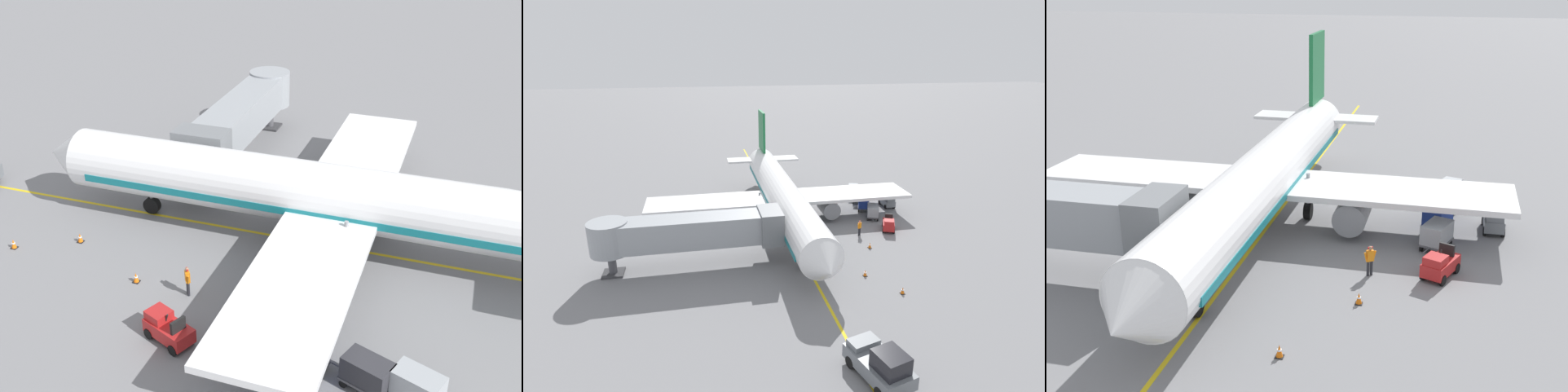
% 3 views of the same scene
% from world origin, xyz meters
% --- Properties ---
extents(ground_plane, '(400.00, 400.00, 0.00)m').
position_xyz_m(ground_plane, '(0.00, 0.00, 0.00)').
color(ground_plane, slate).
extents(gate_lead_in_line, '(0.24, 80.00, 0.01)m').
position_xyz_m(gate_lead_in_line, '(0.00, 0.00, 0.00)').
color(gate_lead_in_line, gold).
rests_on(gate_lead_in_line, ground).
extents(parked_airliner, '(30.03, 37.22, 10.63)m').
position_xyz_m(parked_airliner, '(0.12, -1.11, 3.19)').
color(parked_airliner, white).
rests_on(parked_airliner, ground).
extents(jet_bridge, '(16.72, 3.50, 4.98)m').
position_xyz_m(jet_bridge, '(10.33, 7.95, 3.46)').
color(jet_bridge, '#93999E').
rests_on(jet_bridge, ground).
extents(pushback_tractor, '(3.27, 4.82, 2.40)m').
position_xyz_m(pushback_tractor, '(-0.65, 24.65, 1.10)').
color(pushback_tractor, slate).
rests_on(pushback_tractor, ground).
extents(baggage_tug_lead, '(1.31, 2.51, 1.62)m').
position_xyz_m(baggage_tug_lead, '(-13.83, -3.31, 0.71)').
color(baggage_tug_lead, slate).
rests_on(baggage_tug_lead, ground).
extents(baggage_tug_trailing, '(2.08, 2.77, 1.62)m').
position_xyz_m(baggage_tug_trailing, '(-10.78, 3.77, 0.71)').
color(baggage_tug_trailing, '#B21E1E').
rests_on(baggage_tug_trailing, ground).
extents(baggage_cart_front, '(2.00, 2.95, 1.58)m').
position_xyz_m(baggage_cart_front, '(-10.48, 0.10, 0.95)').
color(baggage_cart_front, '#4C4C51').
rests_on(baggage_cart_front, ground).
extents(baggage_cart_second_in_train, '(2.00, 2.95, 1.58)m').
position_xyz_m(baggage_cart_second_in_train, '(-10.44, -2.76, 0.95)').
color(baggage_cart_second_in_train, '#4C4C51').
rests_on(baggage_cart_second_in_train, ground).
extents(baggage_cart_third_in_train, '(2.00, 2.95, 1.58)m').
position_xyz_m(baggage_cart_third_in_train, '(-10.85, -5.74, 0.95)').
color(baggage_cart_third_in_train, '#4C4C51').
rests_on(baggage_cart_third_in_train, ground).
extents(baggage_cart_tail_end, '(2.00, 2.95, 1.58)m').
position_xyz_m(baggage_cart_tail_end, '(-10.99, -7.86, 0.95)').
color(baggage_cart_tail_end, '#4C4C51').
rests_on(baggage_cart_tail_end, ground).
extents(ground_crew_wing_walker, '(0.64, 0.49, 1.69)m').
position_xyz_m(ground_crew_wing_walker, '(-7.17, 4.40, 0.95)').
color(ground_crew_wing_walker, '#232328').
rests_on(ground_crew_wing_walker, ground).
extents(safety_cone_nose_left, '(0.36, 0.36, 0.59)m').
position_xyz_m(safety_cone_nose_left, '(-7.07, 7.56, 0.29)').
color(safety_cone_nose_left, black).
rests_on(safety_cone_nose_left, ground).
extents(safety_cone_nose_right, '(0.36, 0.36, 0.59)m').
position_xyz_m(safety_cone_nose_right, '(-4.50, 12.76, 0.29)').
color(safety_cone_nose_right, black).
rests_on(safety_cone_nose_right, ground).
extents(safety_cone_wing_tip, '(0.36, 0.36, 0.59)m').
position_xyz_m(safety_cone_wing_tip, '(-6.38, 16.08, 0.29)').
color(safety_cone_wing_tip, black).
rests_on(safety_cone_wing_tip, ground).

